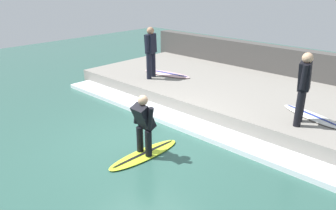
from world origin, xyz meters
TOP-DOWN VIEW (x-y plane):
  - ground_plane at (0.00, 0.00)m, footprint 28.00×28.00m
  - concrete_ledge at (3.98, 0.00)m, footprint 4.40×10.42m
  - back_wall at (6.43, 0.00)m, footprint 0.50×10.95m
  - wave_foam_crest at (1.40, 0.00)m, footprint 0.75×9.90m
  - surfboard_riding at (-0.44, -0.51)m, footprint 1.91×0.55m
  - surfer_riding at (-0.44, -0.51)m, footprint 0.44×0.62m
  - surfer_waiting_near at (2.82, 2.63)m, footprint 0.56×0.38m
  - surfboard_waiting_near at (3.46, 2.51)m, footprint 0.85×1.95m
  - surfer_waiting_far at (2.52, -2.65)m, footprint 0.56×0.37m
  - surfboard_waiting_far at (3.13, -2.77)m, footprint 1.01×1.81m

SIDE VIEW (x-z plane):
  - ground_plane at x=0.00m, z-range 0.00..0.00m
  - surfboard_riding at x=-0.44m, z-range 0.00..0.06m
  - wave_foam_crest at x=1.40m, z-range 0.00..0.13m
  - concrete_ledge at x=3.98m, z-range 0.00..0.47m
  - surfboard_waiting_near at x=3.46m, z-range 0.47..0.53m
  - surfboard_waiting_far at x=3.13m, z-range 0.47..0.53m
  - back_wall at x=6.43m, z-range 0.00..1.41m
  - surfer_riding at x=-0.44m, z-range 0.13..1.49m
  - surfer_waiting_far at x=2.52m, z-range 0.57..2.27m
  - surfer_waiting_near at x=2.82m, z-range 0.57..2.30m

